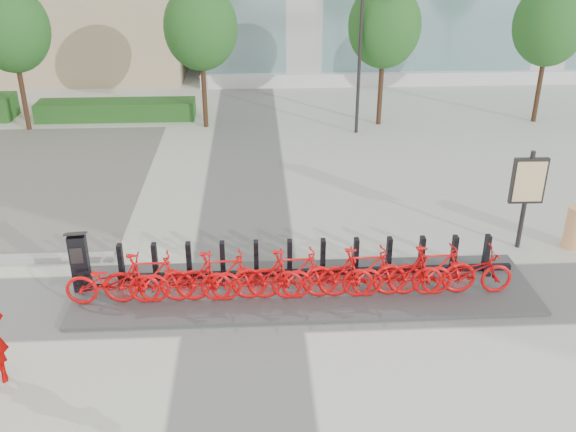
{
  "coord_description": "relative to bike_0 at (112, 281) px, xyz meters",
  "views": [
    {
      "loc": [
        0.31,
        -11.23,
        7.25
      ],
      "look_at": [
        1.0,
        1.5,
        1.2
      ],
      "focal_mm": 40.0,
      "sensor_mm": 36.0,
      "label": 1
    }
  ],
  "objects": [
    {
      "name": "ground",
      "position": [
        2.6,
        0.05,
        -0.58
      ],
      "size": [
        120.0,
        120.0,
        0.0
      ],
      "primitive_type": "plane",
      "color": "beige"
    },
    {
      "name": "tree_2",
      "position": [
        7.6,
        12.05,
        3.01
      ],
      "size": [
        2.6,
        2.6,
        5.1
      ],
      "color": "#3F291B",
      "rests_on": "ground"
    },
    {
      "name": "streetlamp",
      "position": [
        6.6,
        11.05,
        2.56
      ],
      "size": [
        2.0,
        0.2,
        5.0
      ],
      "color": "black",
      "rests_on": "ground"
    },
    {
      "name": "hedge_b",
      "position": [
        -2.4,
        13.25,
        -0.23
      ],
      "size": [
        6.0,
        1.2,
        0.7
      ],
      "primitive_type": "cube",
      "color": "#173F14",
      "rests_on": "ground"
    },
    {
      "name": "bike_4",
      "position": [
        2.88,
        0.0,
        0.0
      ],
      "size": [
        1.89,
        0.66,
        0.99
      ],
      "primitive_type": "imported",
      "rotation": [
        0.0,
        0.0,
        1.57
      ],
      "color": "red",
      "rests_on": "dock_pad"
    },
    {
      "name": "bike_6",
      "position": [
        4.32,
        0.0,
        0.0
      ],
      "size": [
        1.89,
        0.66,
        0.99
      ],
      "primitive_type": "imported",
      "rotation": [
        0.0,
        0.0,
        1.57
      ],
      "color": "red",
      "rests_on": "dock_pad"
    },
    {
      "name": "tree_0",
      "position": [
        -5.4,
        12.05,
        3.01
      ],
      "size": [
        2.6,
        2.6,
        5.1
      ],
      "color": "#3F291B",
      "rests_on": "ground"
    },
    {
      "name": "bike_7",
      "position": [
        5.04,
        0.0,
        0.05
      ],
      "size": [
        1.84,
        0.52,
        1.1
      ],
      "primitive_type": "imported",
      "rotation": [
        0.0,
        0.0,
        1.57
      ],
      "color": "red",
      "rests_on": "dock_pad"
    },
    {
      "name": "kiosk",
      "position": [
        -0.76,
        0.58,
        0.16
      ],
      "size": [
        0.46,
        0.39,
        1.37
      ],
      "rotation": [
        0.0,
        0.0,
        0.1
      ],
      "color": "black",
      "rests_on": "dock_pad"
    },
    {
      "name": "bike_10",
      "position": [
        7.2,
        0.0,
        0.0
      ],
      "size": [
        1.89,
        0.66,
        0.99
      ],
      "primitive_type": "imported",
      "rotation": [
        0.0,
        0.0,
        1.57
      ],
      "color": "red",
      "rests_on": "dock_pad"
    },
    {
      "name": "tree_3",
      "position": [
        13.6,
        12.05,
        3.01
      ],
      "size": [
        2.6,
        2.6,
        5.1
      ],
      "color": "#3F291B",
      "rests_on": "ground"
    },
    {
      "name": "bike_0",
      "position": [
        0.0,
        0.0,
        0.0
      ],
      "size": [
        1.89,
        0.66,
        0.99
      ],
      "primitive_type": "imported",
      "rotation": [
        0.0,
        0.0,
        1.57
      ],
      "color": "red",
      "rests_on": "dock_pad"
    },
    {
      "name": "bike_2",
      "position": [
        1.44,
        0.0,
        0.0
      ],
      "size": [
        1.89,
        0.66,
        0.99
      ],
      "primitive_type": "imported",
      "rotation": [
        0.0,
        0.0,
        1.57
      ],
      "color": "red",
      "rests_on": "dock_pad"
    },
    {
      "name": "bike_1",
      "position": [
        0.72,
        0.0,
        0.05
      ],
      "size": [
        1.84,
        0.52,
        1.1
      ],
      "primitive_type": "imported",
      "rotation": [
        0.0,
        0.0,
        1.57
      ],
      "color": "red",
      "rests_on": "dock_pad"
    },
    {
      "name": "map_sign",
      "position": [
        9.13,
        2.06,
        1.02
      ],
      "size": [
        0.79,
        0.15,
        2.42
      ],
      "rotation": [
        0.0,
        0.0,
        -0.02
      ],
      "color": "black",
      "rests_on": "ground"
    },
    {
      "name": "dock_rail_posts",
      "position": [
        3.96,
        0.82,
        -0.07
      ],
      "size": [
        8.02,
        0.5,
        0.85
      ],
      "primitive_type": null,
      "color": "black",
      "rests_on": "dock_pad"
    },
    {
      "name": "dock_pad",
      "position": [
        3.9,
        0.35,
        -0.54
      ],
      "size": [
        9.6,
        2.4,
        0.08
      ],
      "primitive_type": "cube",
      "color": "#444444",
      "rests_on": "ground"
    },
    {
      "name": "bike_8",
      "position": [
        5.76,
        0.0,
        0.0
      ],
      "size": [
        1.89,
        0.66,
        0.99
      ],
      "primitive_type": "imported",
      "rotation": [
        0.0,
        0.0,
        1.57
      ],
      "color": "red",
      "rests_on": "dock_pad"
    },
    {
      "name": "tree_1",
      "position": [
        1.1,
        12.05,
        3.01
      ],
      "size": [
        2.6,
        2.6,
        5.1
      ],
      "color": "#3F291B",
      "rests_on": "ground"
    },
    {
      "name": "bike_5",
      "position": [
        3.6,
        0.0,
        0.05
      ],
      "size": [
        1.84,
        0.52,
        1.1
      ],
      "primitive_type": "imported",
      "rotation": [
        0.0,
        0.0,
        1.57
      ],
      "color": "red",
      "rests_on": "dock_pad"
    },
    {
      "name": "bike_3",
      "position": [
        2.16,
        0.0,
        0.05
      ],
      "size": [
        1.84,
        0.52,
        1.1
      ],
      "primitive_type": "imported",
      "rotation": [
        0.0,
        0.0,
        1.57
      ],
      "color": "red",
      "rests_on": "dock_pad"
    },
    {
      "name": "bike_9",
      "position": [
        6.48,
        0.0,
        0.05
      ],
      "size": [
        1.84,
        0.52,
        1.1
      ],
      "primitive_type": "imported",
      "rotation": [
        0.0,
        0.0,
        1.57
      ],
      "color": "red",
      "rests_on": "dock_pad"
    }
  ]
}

